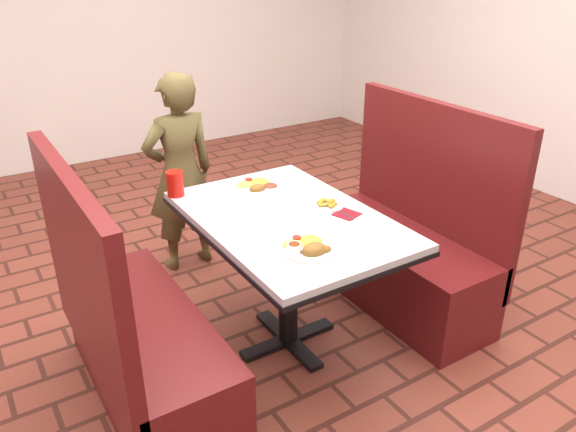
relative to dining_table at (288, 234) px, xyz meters
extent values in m
plane|color=brown|center=(0.00, 0.00, -0.65)|extent=(7.00, 7.00, 0.00)
cube|color=white|center=(0.00, 3.50, 0.75)|extent=(6.00, 0.04, 2.80)
cube|color=silver|center=(0.00, 0.00, 0.08)|extent=(0.80, 1.20, 0.03)
cube|color=black|center=(0.00, 0.00, 0.05)|extent=(0.81, 1.21, 0.02)
cylinder|color=black|center=(0.00, 0.00, -0.30)|extent=(0.10, 0.10, 0.69)
cube|color=black|center=(0.00, 0.00, -0.64)|extent=(0.55, 0.08, 0.03)
cube|color=black|center=(0.00, 0.00, -0.64)|extent=(0.08, 0.55, 0.03)
cube|color=#5E1515|center=(-0.75, 0.00, -0.43)|extent=(0.45, 1.20, 0.45)
cube|color=#5E1515|center=(-0.97, 0.00, 0.05)|extent=(0.06, 1.20, 0.95)
cube|color=#5E1515|center=(0.75, 0.00, -0.43)|extent=(0.45, 1.20, 0.45)
cube|color=#5E1515|center=(0.97, 0.00, 0.05)|extent=(0.06, 1.20, 0.95)
imported|color=brown|center=(-0.12, 1.08, -0.01)|extent=(0.48, 0.32, 1.28)
cylinder|color=white|center=(-0.10, -0.33, 0.10)|extent=(0.26, 0.26, 0.02)
ellipsoid|color=yellow|center=(-0.07, -0.30, 0.13)|extent=(0.10, 0.10, 0.05)
ellipsoid|color=#85B046|center=(-0.15, -0.28, 0.13)|extent=(0.10, 0.09, 0.03)
cylinder|color=red|center=(-0.12, -0.26, 0.13)|extent=(0.04, 0.04, 0.01)
ellipsoid|color=brown|center=(-0.11, -0.38, 0.14)|extent=(0.11, 0.09, 0.06)
ellipsoid|color=brown|center=(-0.07, -0.40, 0.13)|extent=(0.06, 0.05, 0.04)
cylinder|color=white|center=(-0.18, -0.34, 0.13)|extent=(0.06, 0.06, 0.04)
cylinder|color=#642B13|center=(-0.18, -0.34, 0.15)|extent=(0.05, 0.05, 0.00)
cylinder|color=white|center=(0.05, 0.38, 0.10)|extent=(0.27, 0.27, 0.02)
ellipsoid|color=yellow|center=(0.08, 0.41, 0.14)|extent=(0.11, 0.11, 0.05)
ellipsoid|color=#85B046|center=(0.00, 0.43, 0.13)|extent=(0.11, 0.09, 0.03)
cylinder|color=red|center=(0.03, 0.45, 0.13)|extent=(0.04, 0.04, 0.01)
ellipsoid|color=brown|center=(0.10, 0.34, 0.13)|extent=(0.08, 0.08, 0.03)
ellipsoid|color=brown|center=(0.02, 0.33, 0.14)|extent=(0.09, 0.07, 0.05)
cylinder|color=white|center=(0.23, -0.01, 0.10)|extent=(0.17, 0.17, 0.01)
cube|color=maroon|center=(0.25, -0.14, 0.10)|extent=(0.14, 0.14, 0.00)
cube|color=silver|center=(0.23, -0.14, 0.10)|extent=(0.02, 0.15, 0.00)
cylinder|color=red|center=(-0.36, 0.53, 0.16)|extent=(0.09, 0.09, 0.13)
cube|color=white|center=(0.26, -0.46, 0.10)|extent=(0.25, 0.23, 0.01)
cube|color=silver|center=(-0.10, -0.34, 0.11)|extent=(0.02, 0.15, 0.00)
cube|color=silver|center=(-0.08, -0.37, 0.11)|extent=(0.05, 0.16, 0.00)
camera|label=1|loc=(-1.30, -2.07, 1.25)|focal=35.00mm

